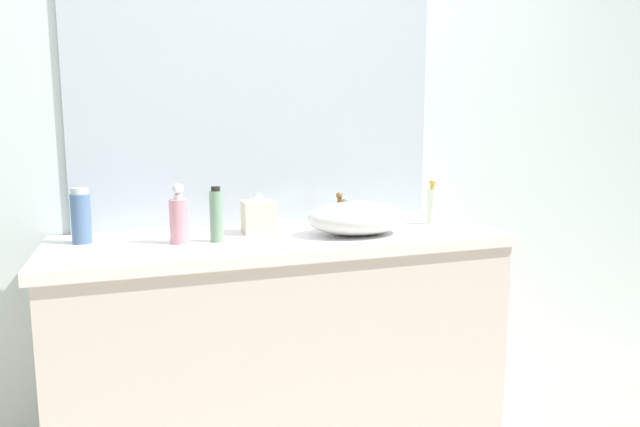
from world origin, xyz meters
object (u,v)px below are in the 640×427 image
object	(u,v)px
perfume_bottle	(179,218)
spray_can	(81,216)
soap_dispenser	(432,205)
lotion_bottle	(216,215)
tissue_box	(259,215)
sink_basin	(358,218)

from	to	relation	value
perfume_bottle	spray_can	bearing A→B (deg)	160.47
soap_dispenser	lotion_bottle	world-z (taller)	lotion_bottle
spray_can	tissue_box	size ratio (longest dim) A/B	1.19
spray_can	tissue_box	world-z (taller)	spray_can
lotion_bottle	spray_can	world-z (taller)	lotion_bottle
lotion_bottle	tissue_box	bearing A→B (deg)	33.21
sink_basin	spray_can	xyz separation A→B (m)	(-0.97, 0.17, 0.03)
soap_dispenser	perfume_bottle	world-z (taller)	perfume_bottle
lotion_bottle	perfume_bottle	bearing A→B (deg)	172.41
soap_dispenser	perfume_bottle	distance (m)	1.04
perfume_bottle	spray_can	distance (m)	0.34
perfume_bottle	spray_can	world-z (taller)	perfume_bottle
perfume_bottle	tissue_box	bearing A→B (deg)	18.24
lotion_bottle	spray_can	size ratio (longest dim) A/B	1.01
sink_basin	tissue_box	size ratio (longest dim) A/B	2.41
soap_dispenser	tissue_box	bearing A→B (deg)	176.89
soap_dispenser	perfume_bottle	bearing A→B (deg)	-176.67
lotion_bottle	perfume_bottle	xyz separation A→B (m)	(-0.13, 0.02, -0.01)
sink_basin	soap_dispenser	world-z (taller)	soap_dispenser
sink_basin	lotion_bottle	bearing A→B (deg)	175.65
sink_basin	tissue_box	xyz separation A→B (m)	(-0.34, 0.16, 0.01)
soap_dispenser	perfume_bottle	size ratio (longest dim) A/B	0.90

